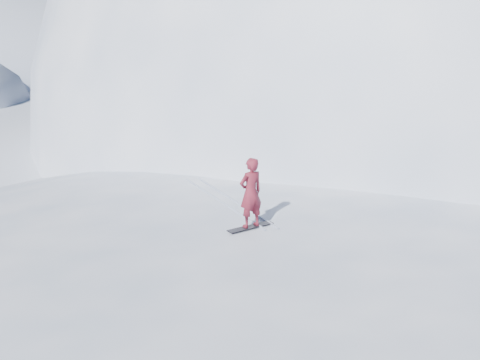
# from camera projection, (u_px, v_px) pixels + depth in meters

# --- Properties ---
(ground) EXTENTS (400.00, 400.00, 0.00)m
(ground) POSITION_uv_depth(u_px,v_px,m) (283.00, 329.00, 14.18)
(ground) COLOR white
(ground) RESTS_ON ground
(near_ridge) EXTENTS (36.00, 28.00, 4.80)m
(near_ridge) POSITION_uv_depth(u_px,v_px,m) (278.00, 277.00, 17.23)
(near_ridge) COLOR white
(near_ridge) RESTS_ON ground
(summit_peak) EXTENTS (60.00, 56.00, 56.00)m
(summit_peak) POSITION_uv_depth(u_px,v_px,m) (415.00, 129.00, 44.41)
(summit_peak) COLOR white
(summit_peak) RESTS_ON ground
(peak_shoulder) EXTENTS (28.00, 24.00, 18.00)m
(peak_shoulder) POSITION_uv_depth(u_px,v_px,m) (313.00, 153.00, 35.47)
(peak_shoulder) COLOR white
(peak_shoulder) RESTS_ON ground
(wind_bumps) EXTENTS (16.00, 14.40, 1.00)m
(wind_bumps) POSITION_uv_depth(u_px,v_px,m) (240.00, 296.00, 15.97)
(wind_bumps) COLOR white
(wind_bumps) RESTS_ON ground
(snowboard) EXTENTS (1.44, 0.68, 0.02)m
(snowboard) POSITION_uv_depth(u_px,v_px,m) (251.00, 227.00, 14.81)
(snowboard) COLOR black
(snowboard) RESTS_ON near_ridge
(snowboarder) EXTENTS (0.82, 0.66, 1.95)m
(snowboarder) POSITION_uv_depth(u_px,v_px,m) (251.00, 193.00, 14.55)
(snowboarder) COLOR maroon
(snowboarder) RESTS_ON snowboard
(board_tracks) EXTENTS (1.43, 5.94, 0.04)m
(board_tracks) POSITION_uv_depth(u_px,v_px,m) (226.00, 200.00, 17.25)
(board_tracks) COLOR silver
(board_tracks) RESTS_ON ground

